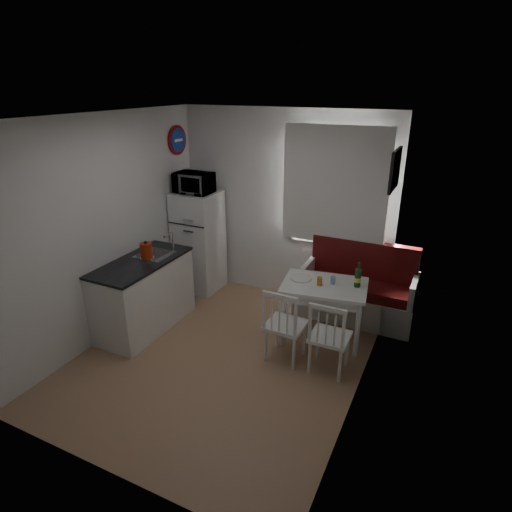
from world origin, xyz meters
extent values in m
cube|color=tan|center=(0.00, 0.00, 0.00)|extent=(3.00, 3.50, 0.02)
cube|color=white|center=(0.00, 0.00, 2.60)|extent=(3.00, 3.50, 0.02)
cube|color=white|center=(0.00, 1.75, 1.30)|extent=(3.00, 0.02, 2.60)
cube|color=white|center=(0.00, -1.75, 1.30)|extent=(3.00, 0.02, 2.60)
cube|color=white|center=(-1.50, 0.00, 1.30)|extent=(0.02, 3.50, 2.60)
cube|color=white|center=(1.50, 0.00, 1.30)|extent=(0.02, 3.50, 2.60)
cube|color=white|center=(0.70, 1.72, 1.62)|extent=(1.22, 0.06, 1.47)
cube|color=white|center=(0.70, 1.65, 1.68)|extent=(1.35, 0.02, 1.50)
cube|color=white|center=(-1.20, 0.15, 0.43)|extent=(0.60, 1.30, 0.86)
cube|color=black|center=(-1.20, 0.15, 0.89)|extent=(0.62, 1.32, 0.03)
cube|color=#99999E|center=(-1.18, 0.40, 0.85)|extent=(0.40, 0.40, 0.10)
cylinder|color=silver|center=(-1.02, 0.58, 1.03)|extent=(0.02, 0.02, 0.26)
cylinder|color=#1B38A2|center=(-1.47, 1.45, 2.15)|extent=(0.03, 0.40, 0.40)
cube|color=black|center=(1.48, 1.10, 2.05)|extent=(0.04, 0.52, 0.42)
cube|color=white|center=(1.15, 1.48, 0.20)|extent=(1.42, 0.55, 0.39)
cube|color=maroon|center=(1.15, 1.48, 0.46)|extent=(1.35, 0.50, 0.13)
cube|color=maroon|center=(1.15, 1.69, 0.76)|extent=(1.35, 0.11, 0.50)
cube|color=white|center=(0.89, 0.85, 0.70)|extent=(1.06, 0.82, 0.04)
cube|color=white|center=(0.89, 0.85, 0.63)|extent=(0.95, 0.71, 0.12)
cylinder|color=white|center=(0.89, 0.85, 0.34)|extent=(0.06, 0.06, 0.68)
cube|color=white|center=(0.64, 0.28, 0.42)|extent=(0.42, 0.40, 0.04)
cube|color=white|center=(0.64, 0.10, 0.66)|extent=(0.39, 0.05, 0.43)
cube|color=white|center=(1.14, 0.28, 0.41)|extent=(0.40, 0.39, 0.04)
cube|color=white|center=(1.14, 0.11, 0.64)|extent=(0.38, 0.04, 0.42)
cube|color=white|center=(-1.18, 1.40, 0.73)|extent=(0.59, 0.59, 1.47)
imported|color=white|center=(-1.18, 1.35, 1.61)|extent=(0.51, 0.34, 0.28)
cylinder|color=#AA270D|center=(-1.15, 0.22, 1.02)|extent=(0.17, 0.17, 0.23)
cylinder|color=orange|center=(0.84, 0.80, 0.77)|extent=(0.06, 0.06, 0.10)
cylinder|color=#7A98CF|center=(0.97, 0.90, 0.77)|extent=(0.06, 0.06, 0.09)
cylinder|color=white|center=(0.59, 0.87, 0.73)|extent=(0.25, 0.25, 0.02)
camera|label=1|loc=(2.09, -3.51, 2.89)|focal=30.00mm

